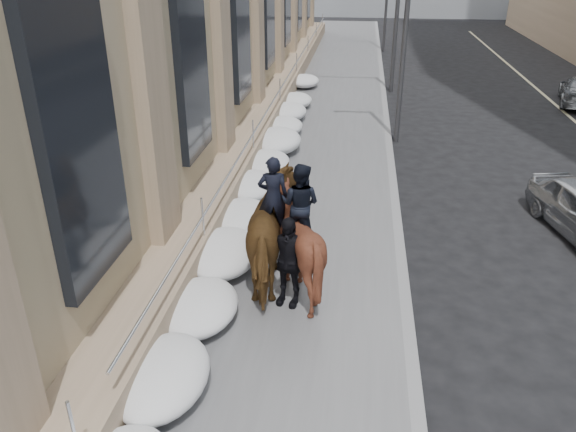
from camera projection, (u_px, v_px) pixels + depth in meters
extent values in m
plane|color=black|center=(252.00, 406.00, 9.02)|extent=(140.00, 140.00, 0.00)
cube|color=#525254|center=(309.00, 175.00, 17.92)|extent=(5.00, 80.00, 0.12)
cube|color=slate|center=(392.00, 179.00, 17.62)|extent=(0.24, 80.00, 0.12)
cube|color=#856F56|center=(282.00, 89.00, 26.94)|extent=(1.10, 44.00, 0.90)
cylinder|color=silver|center=(292.00, 70.00, 26.49)|extent=(0.06, 42.00, 0.06)
cube|color=black|center=(241.00, 32.00, 19.19)|extent=(0.20, 2.20, 4.50)
cylinder|color=#2D2D30|center=(405.00, 31.00, 19.44)|extent=(0.18, 0.18, 8.00)
cylinder|color=#2D2D30|center=(396.00, 30.00, 27.01)|extent=(0.20, 0.20, 6.00)
ellipsoid|color=silver|center=(162.00, 376.00, 8.99)|extent=(1.50, 2.10, 0.68)
ellipsoid|color=silver|center=(223.00, 253.00, 12.54)|extent=(1.60, 2.20, 0.72)
ellipsoid|color=silver|center=(251.00, 186.00, 16.14)|extent=(1.40, 2.00, 0.64)
ellipsoid|color=silver|center=(277.00, 141.00, 19.67)|extent=(1.70, 2.30, 0.76)
ellipsoid|color=silver|center=(288.00, 112.00, 23.27)|extent=(1.50, 2.10, 0.66)
imported|color=#422B14|center=(277.00, 235.00, 11.63)|extent=(1.58, 2.85, 2.29)
imported|color=black|center=(278.00, 197.00, 11.42)|extent=(0.68, 0.49, 1.72)
imported|color=#3E1D11|center=(297.00, 243.00, 11.46)|extent=(2.20, 2.35, 2.15)
imported|color=black|center=(298.00, 205.00, 11.25)|extent=(0.98, 0.86, 1.72)
imported|color=black|center=(288.00, 261.00, 11.03)|extent=(1.20, 0.72, 1.92)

